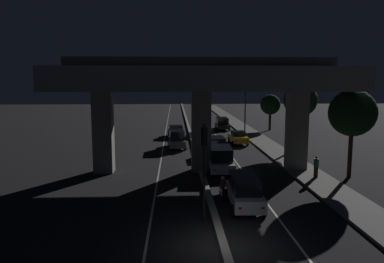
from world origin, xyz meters
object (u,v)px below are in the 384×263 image
at_px(car_dark_green_sixth, 222,123).
at_px(pedestrian_on_sidewalk, 316,167).
at_px(traffic_light_left_of_median, 204,155).
at_px(car_grey_second_oncoming, 176,131).
at_px(car_taxi_yellow_fourth, 238,137).
at_px(car_dark_green_fifth, 202,129).
at_px(car_grey_third, 217,146).
at_px(car_grey_lead_oncoming, 177,139).
at_px(car_white_lead, 245,191).
at_px(car_white_second, 221,159).
at_px(street_lamp, 242,99).
at_px(motorcycle_black_filtering_near, 223,189).

distance_m(car_dark_green_sixth, pedestrian_on_sidewalk, 28.92).
xyz_separation_m(traffic_light_left_of_median, car_grey_second_oncoming, (-1.37, 29.20, -2.71)).
bearing_deg(pedestrian_on_sidewalk, car_taxi_yellow_fourth, 101.07).
bearing_deg(car_dark_green_sixth, car_dark_green_fifth, 151.60).
xyz_separation_m(car_grey_third, car_grey_second_oncoming, (-3.95, 12.06, -0.15)).
bearing_deg(car_grey_lead_oncoming, pedestrian_on_sidewalk, 34.73).
relative_size(car_dark_green_fifth, car_dark_green_sixth, 1.01).
distance_m(traffic_light_left_of_median, car_dark_green_fifth, 30.35).
bearing_deg(car_dark_green_sixth, car_white_lead, 175.32).
relative_size(traffic_light_left_of_median, car_white_second, 1.12).
relative_size(street_lamp, car_taxi_yellow_fourth, 1.84).
xyz_separation_m(car_white_lead, car_grey_third, (0.09, 15.32, -0.06)).
height_order(traffic_light_left_of_median, car_white_second, traffic_light_left_of_median).
bearing_deg(traffic_light_left_of_median, motorcycle_black_filtering_near, 68.09).
height_order(car_white_lead, motorcycle_black_filtering_near, car_white_lead).
bearing_deg(car_white_second, car_grey_third, -1.44).
relative_size(street_lamp, car_white_second, 1.72).
relative_size(car_grey_lead_oncoming, pedestrian_on_sidewalk, 2.70).
bearing_deg(car_grey_second_oncoming, street_lamp, 108.57).
distance_m(car_dark_green_fifth, pedestrian_on_sidewalk, 23.48).
relative_size(car_taxi_yellow_fourth, car_grey_second_oncoming, 1.01).
height_order(car_white_lead, car_taxi_yellow_fourth, car_white_lead).
relative_size(car_dark_green_fifth, car_grey_lead_oncoming, 1.06).
distance_m(car_taxi_yellow_fourth, car_dark_green_fifth, 7.54).
bearing_deg(car_dark_green_sixth, car_grey_lead_oncoming, 156.24).
relative_size(street_lamp, car_grey_third, 1.77).
relative_size(car_white_lead, car_dark_green_sixth, 0.98).
bearing_deg(pedestrian_on_sidewalk, car_white_lead, -137.61).
bearing_deg(motorcycle_black_filtering_near, car_dark_green_sixth, -11.26).
distance_m(car_dark_green_fifth, car_grey_second_oncoming, 3.63).
height_order(street_lamp, motorcycle_black_filtering_near, street_lamp).
distance_m(street_lamp, pedestrian_on_sidewalk, 25.35).
distance_m(traffic_light_left_of_median, car_grey_second_oncoming, 29.36).
distance_m(car_taxi_yellow_fourth, motorcycle_black_filtering_near, 20.43).
bearing_deg(motorcycle_black_filtering_near, car_taxi_yellow_fourth, -16.39).
xyz_separation_m(car_white_second, car_dark_green_fifth, (-0.02, 19.88, -0.22)).
height_order(car_dark_green_fifth, pedestrian_on_sidewalk, pedestrian_on_sidewalk).
height_order(car_dark_green_sixth, car_grey_lead_oncoming, car_grey_lead_oncoming).
relative_size(car_white_second, car_dark_green_fifth, 0.99).
bearing_deg(pedestrian_on_sidewalk, street_lamp, 92.34).
relative_size(car_white_second, car_taxi_yellow_fourth, 1.07).
distance_m(traffic_light_left_of_median, car_grey_third, 17.53).
height_order(car_taxi_yellow_fourth, motorcycle_black_filtering_near, car_taxi_yellow_fourth).
xyz_separation_m(street_lamp, car_white_second, (-5.73, -22.45, -3.63)).
bearing_deg(street_lamp, traffic_light_left_of_median, -103.54).
height_order(street_lamp, car_dark_green_fifth, street_lamp).
distance_m(street_lamp, car_dark_green_fifth, 7.38).
relative_size(car_grey_third, car_grey_lead_oncoming, 1.02).
xyz_separation_m(street_lamp, car_dark_green_fifth, (-5.75, -2.57, -3.85)).
xyz_separation_m(traffic_light_left_of_median, car_white_second, (2.15, 10.28, -2.42)).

